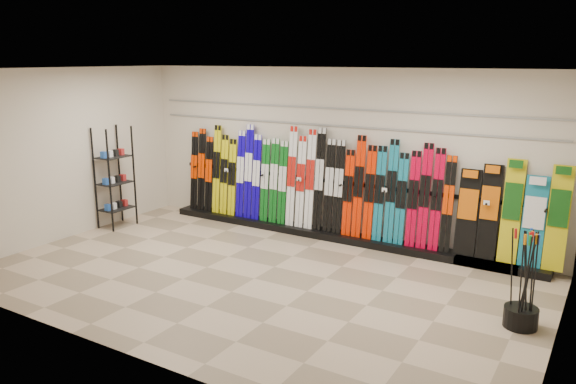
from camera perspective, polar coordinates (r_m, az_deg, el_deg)
The scene contains 13 objects.
floor at distance 8.34m, azimuth -3.44°, elevation -8.77°, with size 8.00×8.00×0.00m, color gray.
back_wall at distance 10.02m, azimuth 4.56°, elevation 3.92°, with size 8.00×8.00×0.00m, color beige.
left_wall at distance 10.66m, azimuth -21.63°, elevation 3.59°, with size 5.00×5.00×0.00m, color beige.
right_wall at distance 6.57m, azimuth 26.52°, elevation -2.56°, with size 5.00×5.00×0.00m, color beige.
ceiling at distance 7.73m, azimuth -3.76°, elevation 12.30°, with size 8.00×8.00×0.00m, color silver.
ski_rack_base at distance 10.07m, azimuth 4.99°, elevation -4.47°, with size 8.00×0.40×0.12m, color black.
skis at distance 10.17m, azimuth 1.78°, elevation 0.91°, with size 5.37×0.20×1.84m.
snowboards at distance 9.10m, azimuth 21.76°, elevation -2.20°, with size 1.59×0.24×1.57m.
accessory_rack at distance 11.09m, azimuth -17.19°, elevation 1.43°, with size 0.40×0.60×1.91m, color black.
pole_bin at distance 7.44m, azimuth 22.55°, elevation -11.66°, with size 0.40×0.40×0.25m, color black.
ski_poles at distance 7.24m, azimuth 22.98°, elevation -8.23°, with size 0.32×0.42×1.18m.
slatwall_rail_0 at distance 9.93m, azimuth 4.56°, elevation 6.75°, with size 7.60×0.02×0.03m, color gray.
slatwall_rail_1 at distance 9.90m, azimuth 4.59°, elevation 8.48°, with size 7.60×0.02×0.03m, color gray.
Camera 1 is at (4.40, -6.35, 3.15)m, focal length 35.00 mm.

